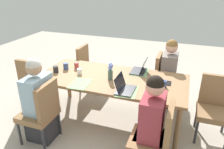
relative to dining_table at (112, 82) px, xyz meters
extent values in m
plane|color=#B2A899|center=(0.00, 0.00, -0.67)|extent=(10.00, 10.00, 0.00)
cube|color=olive|center=(0.00, 0.00, 0.05)|extent=(2.20, 1.01, 0.04)
cylinder|color=olive|center=(-1.02, -0.42, -0.32)|extent=(0.07, 0.07, 0.70)
cylinder|color=olive|center=(1.02, -0.42, -0.32)|extent=(0.07, 0.07, 0.70)
cylinder|color=olive|center=(-1.02, 0.42, -0.32)|extent=(0.07, 0.07, 0.70)
cylinder|color=olive|center=(1.02, 0.42, -0.32)|extent=(0.07, 0.07, 0.70)
cube|color=olive|center=(-0.74, 0.81, -0.26)|extent=(0.44, 0.44, 0.08)
cube|color=olive|center=(-0.93, 0.81, 0.01)|extent=(0.06, 0.42, 0.45)
cylinder|color=#333338|center=(-0.55, 0.62, -0.48)|extent=(0.04, 0.04, 0.37)
cylinder|color=#333338|center=(-0.93, 0.62, -0.48)|extent=(0.04, 0.04, 0.37)
cube|color=#93333D|center=(-0.74, 0.75, 0.03)|extent=(0.24, 0.40, 0.50)
sphere|color=#E39A80|center=(-0.74, 0.75, 0.40)|extent=(0.20, 0.20, 0.20)
sphere|color=black|center=(-0.74, 0.75, 0.43)|extent=(0.19, 0.19, 0.19)
cube|color=olive|center=(-0.76, -0.82, -0.26)|extent=(0.44, 0.44, 0.08)
cube|color=olive|center=(-0.57, -0.82, 0.01)|extent=(0.06, 0.42, 0.45)
cylinder|color=#333338|center=(-0.95, -1.01, -0.48)|extent=(0.04, 0.04, 0.37)
cylinder|color=#333338|center=(-0.95, -0.63, -0.48)|extent=(0.04, 0.04, 0.37)
cylinder|color=#333338|center=(-0.57, -1.01, -0.48)|extent=(0.04, 0.04, 0.37)
cylinder|color=#333338|center=(-0.57, -0.63, -0.48)|extent=(0.04, 0.04, 0.37)
cube|color=#2D2D33|center=(-0.76, -0.76, -0.44)|extent=(0.36, 0.34, 0.45)
cube|color=slate|center=(-0.76, -0.76, 0.03)|extent=(0.24, 0.40, 0.50)
sphere|color=tan|center=(-0.76, -0.76, 0.40)|extent=(0.20, 0.20, 0.20)
sphere|color=brown|center=(-0.76, -0.76, 0.43)|extent=(0.19, 0.19, 0.19)
cube|color=olive|center=(0.78, 0.80, -0.26)|extent=(0.44, 0.44, 0.08)
cube|color=olive|center=(0.59, 0.80, 0.01)|extent=(0.06, 0.42, 0.45)
cylinder|color=#333338|center=(0.97, 0.99, -0.48)|extent=(0.04, 0.04, 0.37)
cylinder|color=#333338|center=(0.97, 0.61, -0.48)|extent=(0.04, 0.04, 0.37)
cylinder|color=#333338|center=(0.59, 0.99, -0.48)|extent=(0.04, 0.04, 0.37)
cylinder|color=#333338|center=(0.59, 0.61, -0.48)|extent=(0.04, 0.04, 0.37)
cube|color=#2D2D33|center=(0.78, 0.74, -0.44)|extent=(0.36, 0.34, 0.45)
cube|color=#99B7CC|center=(0.78, 0.74, 0.03)|extent=(0.24, 0.40, 0.50)
sphere|color=tan|center=(0.78, 0.74, 0.40)|extent=(0.20, 0.20, 0.20)
sphere|color=beige|center=(0.78, 0.74, 0.43)|extent=(0.19, 0.19, 0.19)
cube|color=olive|center=(1.38, 0.00, -0.26)|extent=(0.44, 0.44, 0.08)
cube|color=olive|center=(1.38, 0.19, 0.01)|extent=(0.42, 0.06, 0.45)
cylinder|color=#333338|center=(1.57, -0.19, -0.48)|extent=(0.04, 0.04, 0.37)
cylinder|color=#333338|center=(1.19, -0.19, -0.48)|extent=(0.04, 0.04, 0.37)
cylinder|color=#333338|center=(1.57, 0.19, -0.48)|extent=(0.04, 0.04, 0.37)
cylinder|color=#333338|center=(1.19, 0.19, -0.48)|extent=(0.04, 0.04, 0.37)
cube|color=olive|center=(0.71, -0.83, -0.26)|extent=(0.44, 0.44, 0.08)
cube|color=olive|center=(0.90, -0.83, 0.01)|extent=(0.06, 0.42, 0.45)
cylinder|color=#333338|center=(0.52, -1.02, -0.48)|extent=(0.04, 0.04, 0.37)
cylinder|color=#333338|center=(0.52, -0.64, -0.48)|extent=(0.04, 0.04, 0.37)
cylinder|color=#333338|center=(0.90, -1.02, -0.48)|extent=(0.04, 0.04, 0.37)
cylinder|color=#333338|center=(0.90, -0.64, -0.48)|extent=(0.04, 0.04, 0.37)
cube|color=olive|center=(-1.46, -0.03, -0.26)|extent=(0.44, 0.44, 0.08)
cube|color=olive|center=(-1.46, -0.22, 0.01)|extent=(0.42, 0.06, 0.45)
cylinder|color=#333338|center=(-1.27, 0.16, -0.48)|extent=(0.04, 0.04, 0.37)
cylinder|color=#333338|center=(-1.65, -0.22, -0.48)|extent=(0.04, 0.04, 0.37)
cylinder|color=#333338|center=(-1.27, -0.22, -0.48)|extent=(0.04, 0.04, 0.37)
cylinder|color=#4C6B60|center=(0.00, 0.07, 0.14)|extent=(0.07, 0.07, 0.15)
sphere|color=#6B7FD1|center=(0.00, 0.07, 0.25)|extent=(0.06, 0.06, 0.06)
cylinder|color=#477A3D|center=(0.00, 0.07, 0.23)|extent=(0.01, 0.01, 0.04)
sphere|color=#6B7FD1|center=(0.00, 0.10, 0.25)|extent=(0.05, 0.05, 0.05)
cylinder|color=#477A3D|center=(0.00, 0.10, 0.23)|extent=(0.01, 0.01, 0.04)
sphere|color=#6B7FD1|center=(-0.01, 0.08, 0.28)|extent=(0.06, 0.06, 0.06)
cylinder|color=#477A3D|center=(-0.01, 0.08, 0.25)|extent=(0.01, 0.01, 0.07)
sphere|color=#6B7FD1|center=(-0.01, 0.07, 0.29)|extent=(0.06, 0.06, 0.06)
cylinder|color=#477A3D|center=(-0.01, 0.07, 0.25)|extent=(0.01, 0.01, 0.07)
sphere|color=#6B7FD1|center=(0.00, 0.06, 0.30)|extent=(0.05, 0.05, 0.05)
cylinder|color=#477A3D|center=(0.00, 0.06, 0.26)|extent=(0.01, 0.01, 0.08)
cube|color=#7FAD70|center=(-0.33, 0.34, 0.07)|extent=(0.29, 0.38, 0.00)
cube|color=#7FAD70|center=(-0.34, -0.34, 0.07)|extent=(0.28, 0.38, 0.00)
cube|color=#7FAD70|center=(0.35, 0.34, 0.07)|extent=(0.28, 0.37, 0.00)
cube|color=#38383D|center=(-0.31, 0.34, 0.08)|extent=(0.22, 0.32, 0.02)
cube|color=black|center=(-0.23, 0.34, 0.18)|extent=(0.07, 0.31, 0.19)
cube|color=#38383D|center=(-0.32, -0.35, 0.08)|extent=(0.22, 0.32, 0.02)
cube|color=black|center=(-0.40, -0.35, 0.18)|extent=(0.07, 0.31, 0.19)
cylinder|color=#33477A|center=(0.82, -0.05, 0.12)|extent=(0.08, 0.08, 0.11)
cylinder|color=white|center=(0.52, 0.04, 0.11)|extent=(0.07, 0.07, 0.09)
cylinder|color=#33477A|center=(-0.76, 0.05, 0.11)|extent=(0.08, 0.08, 0.09)
cylinder|color=#232328|center=(0.90, 0.11, 0.12)|extent=(0.08, 0.08, 0.10)
cylinder|color=#AD3D38|center=(0.67, -0.14, 0.12)|extent=(0.07, 0.07, 0.10)
cube|color=black|center=(-0.82, -0.08, 0.07)|extent=(0.07, 0.15, 0.01)
camera|label=1|loc=(-0.99, 2.77, 1.43)|focal=34.80mm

